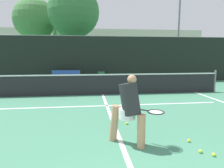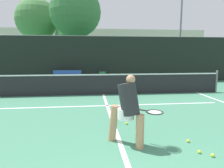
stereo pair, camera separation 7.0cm
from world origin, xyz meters
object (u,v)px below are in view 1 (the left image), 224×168
at_px(player_practicing, 129,108).
at_px(courtside_bench, 66,77).
at_px(parked_car, 84,70).
at_px(trash_bin, 101,77).

bearing_deg(player_practicing, courtside_bench, 144.01).
bearing_deg(courtside_bench, parked_car, 78.69).
height_order(courtside_bench, trash_bin, courtside_bench).
bearing_deg(parked_car, courtside_bench, -105.50).
bearing_deg(player_practicing, parked_car, 135.00).
xyz_separation_m(courtside_bench, trash_bin, (2.18, 0.18, -0.07)).
bearing_deg(courtside_bench, player_practicing, -71.79).
xyz_separation_m(trash_bin, parked_car, (-1.12, 3.61, 0.21)).
relative_size(player_practicing, parked_car, 0.35).
bearing_deg(courtside_bench, trash_bin, 8.93).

